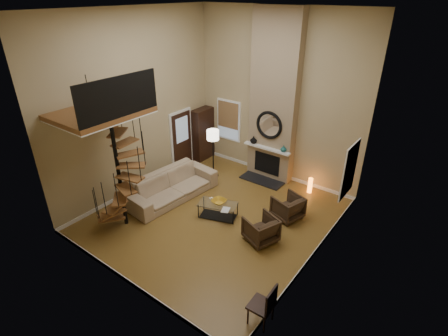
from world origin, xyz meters
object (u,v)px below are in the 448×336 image
Objects in this scene: coffee_table at (218,209)px; floor_lamp at (213,139)px; hutch at (203,135)px; armchair_near at (289,208)px; accent_lamp at (310,185)px; side_chair at (265,304)px; armchair_far at (263,230)px; sofa at (172,186)px.

floor_lamp is at bearing 131.36° from coffee_table.
armchair_near is (4.57, -1.64, -0.60)m from hutch.
side_chair reaches higher than accent_lamp.
armchair_far is (-0.08, -1.34, 0.00)m from armchair_near.
accent_lamp is at bearing 0.93° from hutch.
armchair_far is at bearing -87.64° from sofa.
hutch reaches higher than side_chair.
armchair_far is 0.45× the size of floor_lamp.
sofa is 2.12m from floor_lamp.
accent_lamp is at bearing -44.08° from sofa.
accent_lamp is (4.44, 0.07, -0.70)m from hutch.
floor_lamp is 1.77× the size of side_chair.
side_chair reaches higher than sofa.
side_chair is at bearing -38.25° from coffee_table.
accent_lamp is at bearing 105.02° from side_chair.
armchair_near is at bearing -12.13° from floor_lamp.
sofa is 3.69m from armchair_near.
armchair_far is at bearing -32.38° from floor_lamp.
floor_lamp is 3.54m from accent_lamp.
accent_lamp is (3.19, 1.00, -1.16)m from floor_lamp.
armchair_near is 0.78× the size of side_chair.
accent_lamp is at bearing -157.61° from armchair_near.
side_chair is (2.93, -2.31, 0.24)m from coffee_table.
side_chair is (4.77, -2.33, 0.13)m from sofa.
floor_lamp reaches higher than armchair_far.
armchair_near is at bearing -19.74° from hutch.
armchair_far is at bearing -33.59° from hutch.
hutch is 2.65× the size of armchair_far.
floor_lamp is 3.34× the size of accent_lamp.
accent_lamp is (-0.05, 3.05, -0.10)m from armchair_far.
armchair_far is 1.61m from coffee_table.
side_chair is (1.39, -5.18, 0.28)m from accent_lamp.
floor_lamp is (-3.32, 0.71, 1.06)m from armchair_near.
armchair_far is (4.49, -2.98, -0.60)m from hutch.
accent_lamp is at bearing 17.37° from floor_lamp.
sofa is 2.42× the size of coffee_table.
accent_lamp reaches higher than coffee_table.
hutch reaches higher than accent_lamp.
armchair_near reaches higher than coffee_table.
floor_lamp is (-3.24, 2.06, 1.06)m from armchair_far.
armchair_near is 1.72m from accent_lamp.
coffee_table is at bearing 141.75° from side_chair.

